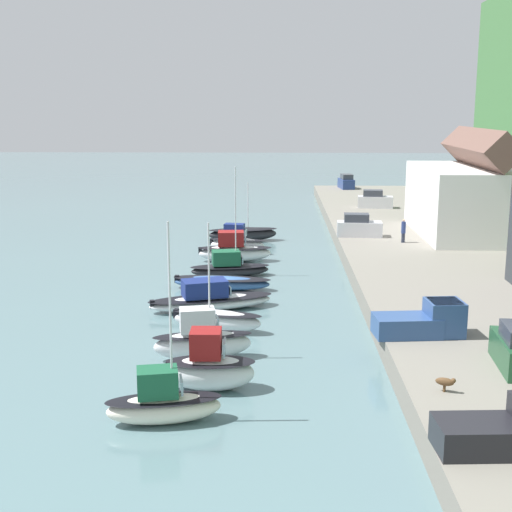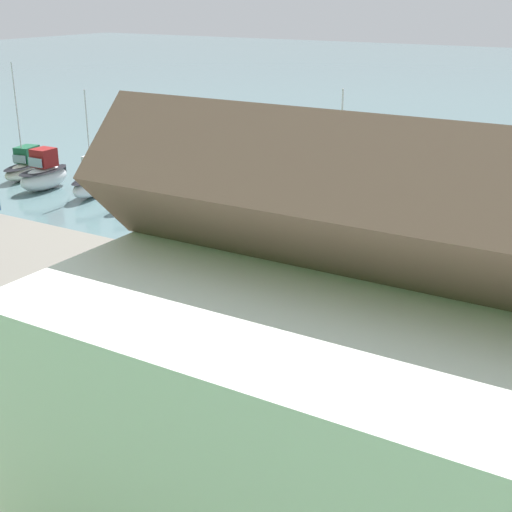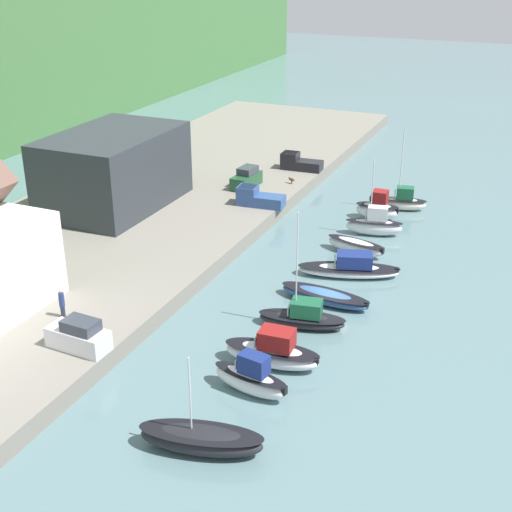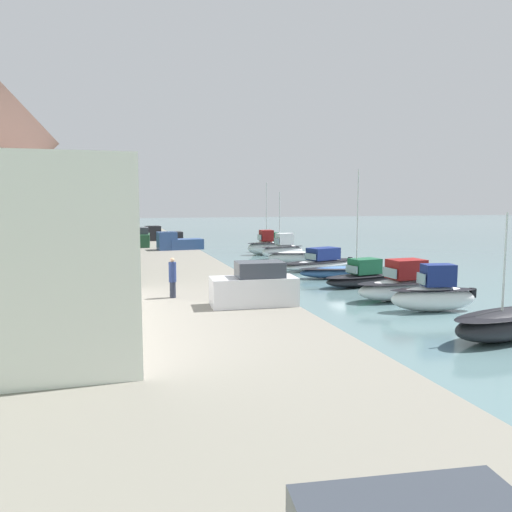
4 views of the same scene
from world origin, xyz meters
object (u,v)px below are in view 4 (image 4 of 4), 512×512
object	(u,v)px
moored_boat_9	(269,244)
parked_car_1	(255,287)
moored_boat_1	(434,294)
moored_boat_6	(295,257)
moored_boat_4	(341,272)
moored_boat_0	(509,323)
moored_boat_8	(265,246)
moored_boat_7	(283,249)
dog_on_quay	(175,240)
moored_boat_2	(402,285)
pickup_truck_1	(161,234)
moored_boat_5	(321,262)
moored_boat_3	(362,276)
person_on_quay	(173,277)
pickup_truck_0	(176,242)
parked_car_0	(142,238)

from	to	relation	value
moored_boat_9	parked_car_1	distance (m)	40.13
moored_boat_1	moored_boat_6	xyz separation A→B (m)	(23.44, 0.11, -0.33)
moored_boat_1	moored_boat_4	distance (m)	13.32
moored_boat_0	moored_boat_8	size ratio (longest dim) A/B	1.70
moored_boat_1	parked_car_1	world-z (taller)	parked_car_1
moored_boat_8	moored_boat_9	xyz separation A→B (m)	(3.71, -1.70, -0.21)
moored_boat_4	moored_boat_6	size ratio (longest dim) A/B	1.30
moored_boat_7	dog_on_quay	world-z (taller)	moored_boat_7
moored_boat_2	moored_boat_9	xyz separation A→B (m)	(32.88, -1.10, -0.07)
moored_boat_1	moored_boat_8	distance (m)	32.62
moored_boat_8	pickup_truck_1	distance (m)	14.55
moored_boat_6	moored_boat_4	bearing A→B (deg)	-164.21
moored_boat_5	moored_boat_2	bearing A→B (deg)	159.38
moored_boat_3	dog_on_quay	world-z (taller)	moored_boat_3
person_on_quay	pickup_truck_0	bearing A→B (deg)	-7.16
moored_boat_3	moored_boat_4	bearing A→B (deg)	-14.55
pickup_truck_1	person_on_quay	bearing A→B (deg)	172.54
moored_boat_1	parked_car_0	xyz separation A→B (m)	(32.91, 15.13, 1.27)
pickup_truck_0	pickup_truck_1	size ratio (longest dim) A/B	1.01
moored_boat_0	dog_on_quay	size ratio (longest dim) A/B	8.53
moored_boat_6	pickup_truck_0	distance (m)	12.67
moored_boat_6	dog_on_quay	size ratio (longest dim) A/B	6.75
moored_boat_0	moored_boat_2	distance (m)	9.59
pickup_truck_0	moored_boat_0	bearing A→B (deg)	-166.86
moored_boat_0	person_on_quay	bearing A→B (deg)	50.65
pickup_truck_1	pickup_truck_0	bearing A→B (deg)	178.72
moored_boat_1	parked_car_0	world-z (taller)	parked_car_0
moored_boat_2	moored_boat_6	size ratio (longest dim) A/B	1.14
moored_boat_1	moored_boat_8	xyz separation A→B (m)	(32.62, 0.56, 0.09)
moored_boat_4	person_on_quay	size ratio (longest dim) A/B	3.55
moored_boat_3	moored_boat_9	bearing A→B (deg)	-12.70
moored_boat_1	moored_boat_2	size ratio (longest dim) A/B	0.81
moored_boat_8	pickup_truck_1	xyz separation A→B (m)	(8.55, 11.72, 1.08)
moored_boat_2	moored_boat_8	distance (m)	29.18
moored_boat_9	moored_boat_8	bearing A→B (deg)	143.88
moored_boat_5	pickup_truck_0	distance (m)	15.75
moored_boat_0	moored_boat_4	size ratio (longest dim) A/B	0.98
moored_boat_4	moored_boat_5	size ratio (longest dim) A/B	0.86
pickup_truck_1	moored_boat_9	bearing A→B (deg)	-113.12
dog_on_quay	pickup_truck_1	bearing A→B (deg)	35.70
moored_boat_0	parked_car_1	size ratio (longest dim) A/B	1.72
moored_boat_2	moored_boat_4	xyz separation A→B (m)	(9.86, -0.34, -0.46)
moored_boat_8	pickup_truck_0	size ratio (longest dim) A/B	0.89
moored_boat_5	moored_boat_7	xyz separation A→B (m)	(9.65, 0.50, 0.35)
moored_boat_0	pickup_truck_1	xyz separation A→B (m)	(47.30, 11.99, 1.44)
moored_boat_8	parked_car_0	distance (m)	14.63
moored_boat_3	pickup_truck_1	world-z (taller)	moored_boat_3
moored_boat_5	parked_car_0	size ratio (longest dim) A/B	2.05
moored_boat_0	moored_boat_3	world-z (taller)	moored_boat_3
moored_boat_5	person_on_quay	world-z (taller)	person_on_quay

